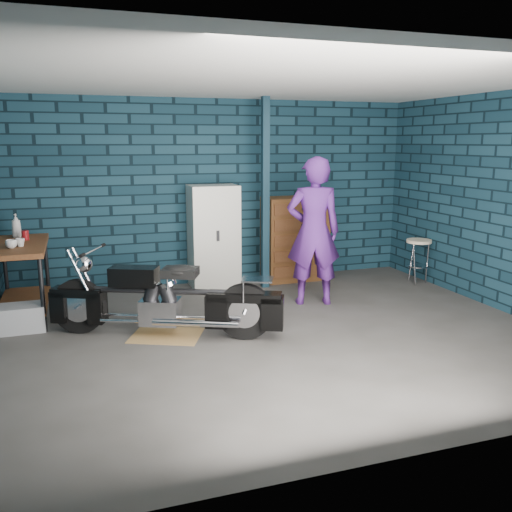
{
  "coord_description": "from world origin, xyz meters",
  "views": [
    {
      "loc": [
        -2.01,
        -5.31,
        2.1
      ],
      "look_at": [
        -0.14,
        0.3,
        0.84
      ],
      "focal_mm": 38.0,
      "sensor_mm": 36.0,
      "label": 1
    }
  ],
  "objects_px": {
    "locker": "(214,236)",
    "tool_chest": "(295,239)",
    "person": "(314,232)",
    "storage_bin": "(23,318)",
    "motorcycle": "(165,293)",
    "workbench": "(22,281)",
    "shop_stool": "(418,262)"
  },
  "relations": [
    {
      "from": "locker",
      "to": "tool_chest",
      "type": "bearing_deg",
      "value": 0.0
    },
    {
      "from": "person",
      "to": "storage_bin",
      "type": "bearing_deg",
      "value": 13.96
    },
    {
      "from": "motorcycle",
      "to": "person",
      "type": "relative_size",
      "value": 1.14
    },
    {
      "from": "workbench",
      "to": "person",
      "type": "xyz_separation_m",
      "value": [
        3.55,
        -0.55,
        0.5
      ]
    },
    {
      "from": "tool_chest",
      "to": "workbench",
      "type": "bearing_deg",
      "value": -169.71
    },
    {
      "from": "motorcycle",
      "to": "person",
      "type": "xyz_separation_m",
      "value": [
        2.03,
        0.63,
        0.47
      ]
    },
    {
      "from": "motorcycle",
      "to": "storage_bin",
      "type": "bearing_deg",
      "value": -179.99
    },
    {
      "from": "workbench",
      "to": "locker",
      "type": "distance_m",
      "value": 2.65
    },
    {
      "from": "storage_bin",
      "to": "person",
      "type": "bearing_deg",
      "value": -0.88
    },
    {
      "from": "shop_stool",
      "to": "storage_bin",
      "type": "bearing_deg",
      "value": -176.12
    },
    {
      "from": "motorcycle",
      "to": "shop_stool",
      "type": "distance_m",
      "value": 4.08
    },
    {
      "from": "tool_chest",
      "to": "shop_stool",
      "type": "xyz_separation_m",
      "value": [
        1.64,
        -0.82,
        -0.3
      ]
    },
    {
      "from": "storage_bin",
      "to": "tool_chest",
      "type": "relative_size",
      "value": 0.38
    },
    {
      "from": "motorcycle",
      "to": "storage_bin",
      "type": "distance_m",
      "value": 1.68
    },
    {
      "from": "storage_bin",
      "to": "tool_chest",
      "type": "height_order",
      "value": "tool_chest"
    },
    {
      "from": "storage_bin",
      "to": "motorcycle",
      "type": "bearing_deg",
      "value": -24.4
    },
    {
      "from": "workbench",
      "to": "person",
      "type": "height_order",
      "value": "person"
    },
    {
      "from": "storage_bin",
      "to": "shop_stool",
      "type": "relative_size",
      "value": 0.71
    },
    {
      "from": "locker",
      "to": "shop_stool",
      "type": "height_order",
      "value": "locker"
    },
    {
      "from": "workbench",
      "to": "shop_stool",
      "type": "height_order",
      "value": "workbench"
    },
    {
      "from": "locker",
      "to": "workbench",
      "type": "bearing_deg",
      "value": -164.74
    },
    {
      "from": "locker",
      "to": "tool_chest",
      "type": "distance_m",
      "value": 1.28
    },
    {
      "from": "tool_chest",
      "to": "shop_stool",
      "type": "distance_m",
      "value": 1.86
    },
    {
      "from": "workbench",
      "to": "tool_chest",
      "type": "xyz_separation_m",
      "value": [
        3.82,
        0.69,
        0.18
      ]
    },
    {
      "from": "workbench",
      "to": "motorcycle",
      "type": "xyz_separation_m",
      "value": [
        1.52,
        -1.18,
        0.03
      ]
    },
    {
      "from": "shop_stool",
      "to": "motorcycle",
      "type": "bearing_deg",
      "value": -165.09
    },
    {
      "from": "person",
      "to": "locker",
      "type": "bearing_deg",
      "value": -36.11
    },
    {
      "from": "workbench",
      "to": "locker",
      "type": "bearing_deg",
      "value": 15.26
    },
    {
      "from": "workbench",
      "to": "shop_stool",
      "type": "bearing_deg",
      "value": -1.38
    },
    {
      "from": "workbench",
      "to": "motorcycle",
      "type": "distance_m",
      "value": 1.92
    },
    {
      "from": "motorcycle",
      "to": "locker",
      "type": "distance_m",
      "value": 2.15
    },
    {
      "from": "workbench",
      "to": "person",
      "type": "distance_m",
      "value": 3.63
    }
  ]
}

